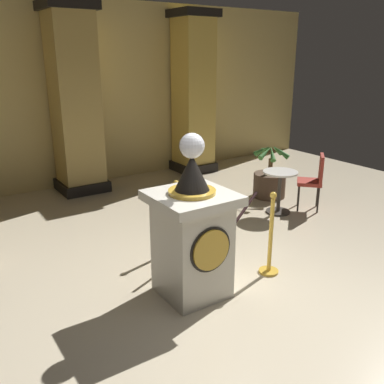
{
  "coord_description": "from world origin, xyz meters",
  "views": [
    {
      "loc": [
        -2.57,
        -3.0,
        2.54
      ],
      "look_at": [
        -0.29,
        0.43,
        1.19
      ],
      "focal_mm": 39.23,
      "sensor_mm": 36.0,
      "label": 1
    }
  ],
  "objects_px": {
    "stanchion_far": "(176,226)",
    "cafe_table": "(280,186)",
    "cafe_chair_red": "(314,177)",
    "pedestal_clock": "(192,234)",
    "stanchion_near": "(270,245)",
    "potted_palm_right": "(269,181)"
  },
  "relations": [
    {
      "from": "stanchion_near",
      "to": "pedestal_clock",
      "type": "bearing_deg",
      "value": 172.52
    },
    {
      "from": "stanchion_near",
      "to": "stanchion_far",
      "type": "distance_m",
      "value": 1.32
    },
    {
      "from": "potted_palm_right",
      "to": "cafe_table",
      "type": "relative_size",
      "value": 1.42
    },
    {
      "from": "stanchion_far",
      "to": "potted_palm_right",
      "type": "distance_m",
      "value": 2.79
    },
    {
      "from": "potted_palm_right",
      "to": "cafe_chair_red",
      "type": "bearing_deg",
      "value": -81.22
    },
    {
      "from": "pedestal_clock",
      "to": "potted_palm_right",
      "type": "relative_size",
      "value": 1.76
    },
    {
      "from": "stanchion_far",
      "to": "pedestal_clock",
      "type": "bearing_deg",
      "value": -112.88
    },
    {
      "from": "cafe_table",
      "to": "potted_palm_right",
      "type": "bearing_deg",
      "value": 56.88
    },
    {
      "from": "stanchion_near",
      "to": "cafe_chair_red",
      "type": "distance_m",
      "value": 2.49
    },
    {
      "from": "pedestal_clock",
      "to": "stanchion_near",
      "type": "relative_size",
      "value": 1.74
    },
    {
      "from": "pedestal_clock",
      "to": "cafe_chair_red",
      "type": "bearing_deg",
      "value": 18.6
    },
    {
      "from": "stanchion_near",
      "to": "cafe_table",
      "type": "bearing_deg",
      "value": 42.21
    },
    {
      "from": "potted_palm_right",
      "to": "cafe_table",
      "type": "distance_m",
      "value": 0.86
    },
    {
      "from": "potted_palm_right",
      "to": "cafe_table",
      "type": "height_order",
      "value": "potted_palm_right"
    },
    {
      "from": "stanchion_far",
      "to": "cafe_table",
      "type": "xyz_separation_m",
      "value": [
        2.16,
        0.24,
        0.12
      ]
    },
    {
      "from": "pedestal_clock",
      "to": "stanchion_far",
      "type": "bearing_deg",
      "value": 67.12
    },
    {
      "from": "pedestal_clock",
      "to": "cafe_chair_red",
      "type": "height_order",
      "value": "pedestal_clock"
    },
    {
      "from": "cafe_chair_red",
      "to": "pedestal_clock",
      "type": "bearing_deg",
      "value": -161.4
    },
    {
      "from": "stanchion_near",
      "to": "cafe_chair_red",
      "type": "xyz_separation_m",
      "value": [
        2.17,
        1.21,
        0.21
      ]
    },
    {
      "from": "pedestal_clock",
      "to": "stanchion_far",
      "type": "distance_m",
      "value": 1.19
    },
    {
      "from": "stanchion_far",
      "to": "cafe_table",
      "type": "height_order",
      "value": "stanchion_far"
    },
    {
      "from": "cafe_table",
      "to": "cafe_chair_red",
      "type": "distance_m",
      "value": 0.65
    }
  ]
}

